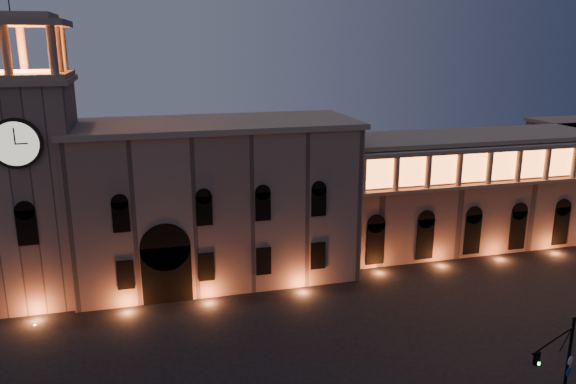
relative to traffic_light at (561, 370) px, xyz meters
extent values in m
plane|color=black|center=(-17.12, 9.97, -4.12)|extent=(160.00, 160.00, 0.00)
cube|color=#856656|center=(-19.12, 31.97, 4.38)|extent=(30.00, 12.00, 17.00)
cube|color=gray|center=(-19.12, 31.97, 13.18)|extent=(30.80, 12.80, 0.60)
cube|color=black|center=(-25.12, 26.57, -1.12)|extent=(5.00, 1.40, 6.00)
cylinder|color=black|center=(-25.12, 26.57, 1.88)|extent=(5.00, 1.40, 5.00)
cube|color=orange|center=(-25.12, 26.37, -1.32)|extent=(4.20, 0.20, 5.00)
cube|color=#856656|center=(-37.62, 30.97, 6.88)|extent=(9.00, 9.00, 22.00)
cube|color=gray|center=(-37.62, 30.97, 18.13)|extent=(9.80, 9.80, 0.50)
cylinder|color=black|center=(-37.62, 26.29, 12.88)|extent=(4.60, 0.35, 4.60)
cylinder|color=beige|center=(-37.62, 26.15, 12.88)|extent=(4.00, 0.12, 4.00)
cube|color=gray|center=(-37.62, 30.97, 18.63)|extent=(9.40, 9.40, 0.50)
cube|color=orange|center=(-37.62, 30.97, 18.93)|extent=(6.80, 6.80, 0.15)
cylinder|color=gray|center=(-37.62, 27.17, 20.98)|extent=(0.76, 0.76, 4.20)
cylinder|color=gray|center=(-33.82, 27.17, 20.98)|extent=(0.76, 0.76, 4.20)
cylinder|color=gray|center=(-37.62, 34.77, 20.98)|extent=(0.76, 0.76, 4.20)
cylinder|color=gray|center=(-33.82, 34.77, 20.98)|extent=(0.76, 0.76, 4.20)
cylinder|color=gray|center=(-33.82, 30.97, 20.98)|extent=(0.76, 0.76, 4.20)
cube|color=gray|center=(-37.62, 30.97, 23.38)|extent=(9.80, 9.80, 0.60)
cube|color=gray|center=(-37.62, 30.97, 23.98)|extent=(7.50, 7.50, 0.60)
cube|color=#7F6151|center=(14.88, 33.97, 2.88)|extent=(40.00, 10.00, 14.00)
cube|color=gray|center=(14.88, 33.97, 10.13)|extent=(40.60, 10.60, 0.50)
cube|color=gray|center=(14.88, 28.47, 5.18)|extent=(40.00, 1.20, 0.40)
cube|color=gray|center=(14.88, 28.47, 9.48)|extent=(40.00, 1.40, 0.50)
cube|color=orange|center=(14.88, 29.02, 7.38)|extent=(38.00, 0.15, 3.60)
cylinder|color=gray|center=(-3.12, 28.47, 7.38)|extent=(0.70, 0.70, 4.00)
cylinder|color=gray|center=(0.88, 28.47, 7.38)|extent=(0.70, 0.70, 4.00)
cylinder|color=gray|center=(4.88, 28.47, 7.38)|extent=(0.70, 0.70, 4.00)
cylinder|color=gray|center=(8.88, 28.47, 7.38)|extent=(0.70, 0.70, 4.00)
cylinder|color=gray|center=(12.88, 28.47, 7.38)|extent=(0.70, 0.70, 4.00)
cylinder|color=gray|center=(16.88, 28.47, 7.38)|extent=(0.70, 0.70, 4.00)
cylinder|color=gray|center=(20.88, 28.47, 7.38)|extent=(0.70, 0.70, 4.00)
cylinder|color=gray|center=(24.88, 28.47, 7.38)|extent=(0.70, 0.70, 4.00)
cylinder|color=black|center=(0.88, 0.40, -0.33)|extent=(0.22, 0.22, 7.59)
sphere|color=black|center=(0.88, 0.40, 3.57)|extent=(0.30, 0.30, 0.30)
cylinder|color=black|center=(-1.60, -0.71, 2.92)|extent=(5.00, 2.33, 0.13)
cube|color=black|center=(-3.48, -1.55, 2.38)|extent=(0.42, 0.41, 0.92)
cylinder|color=#0CE53F|center=(-3.41, -1.71, 2.08)|extent=(0.21, 0.16, 0.20)
cylinder|color=silver|center=(0.89, 0.24, 0.43)|extent=(0.61, 0.31, 0.65)
cylinder|color=navy|center=(0.89, 0.24, -0.44)|extent=(0.61, 0.31, 0.65)
camera|label=1|loc=(-26.77, -27.92, 21.78)|focal=35.00mm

